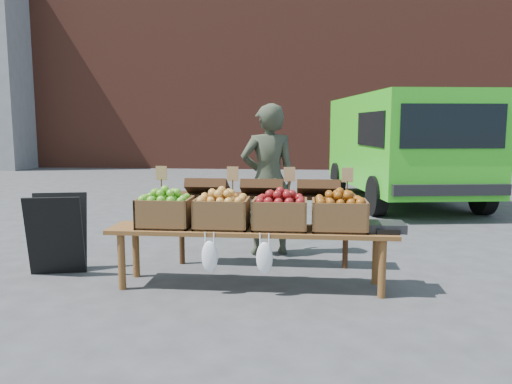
# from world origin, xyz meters

# --- Properties ---
(ground) EXTENTS (80.00, 80.00, 0.00)m
(ground) POSITION_xyz_m (0.00, 0.00, 0.00)
(ground) COLOR #404042
(brick_building) EXTENTS (24.00, 4.00, 10.00)m
(brick_building) POSITION_xyz_m (0.00, 15.00, 5.00)
(brick_building) COLOR brown
(brick_building) RESTS_ON ground
(delivery_van) EXTENTS (2.88, 5.00, 2.12)m
(delivery_van) POSITION_xyz_m (1.73, 5.67, 1.06)
(delivery_van) COLOR green
(delivery_van) RESTS_ON ground
(vendor) EXTENTS (0.74, 0.58, 1.79)m
(vendor) POSITION_xyz_m (-0.63, 1.34, 0.89)
(vendor) COLOR #343A2B
(vendor) RESTS_ON ground
(chalkboard_sign) EXTENTS (0.61, 0.43, 0.84)m
(chalkboard_sign) POSITION_xyz_m (-2.75, 0.33, 0.42)
(chalkboard_sign) COLOR black
(chalkboard_sign) RESTS_ON ground
(back_table) EXTENTS (2.10, 0.44, 1.04)m
(back_table) POSITION_xyz_m (-0.65, 0.81, 0.52)
(back_table) COLOR #361F10
(back_table) RESTS_ON ground
(display_bench) EXTENTS (2.70, 0.56, 0.57)m
(display_bench) POSITION_xyz_m (-0.70, 0.09, 0.28)
(display_bench) COLOR brown
(display_bench) RESTS_ON ground
(crate_golden_apples) EXTENTS (0.50, 0.40, 0.28)m
(crate_golden_apples) POSITION_xyz_m (-1.52, 0.09, 0.71)
(crate_golden_apples) COLOR #3B7A11
(crate_golden_apples) RESTS_ON display_bench
(crate_russet_pears) EXTENTS (0.50, 0.40, 0.28)m
(crate_russet_pears) POSITION_xyz_m (-0.97, 0.09, 0.71)
(crate_russet_pears) COLOR gold
(crate_russet_pears) RESTS_ON display_bench
(crate_red_apples) EXTENTS (0.50, 0.40, 0.28)m
(crate_red_apples) POSITION_xyz_m (-0.42, 0.09, 0.71)
(crate_red_apples) COLOR maroon
(crate_red_apples) RESTS_ON display_bench
(crate_green_apples) EXTENTS (0.50, 0.40, 0.28)m
(crate_green_apples) POSITION_xyz_m (0.13, 0.09, 0.71)
(crate_green_apples) COLOR brown
(crate_green_apples) RESTS_ON display_bench
(weighing_scale) EXTENTS (0.34, 0.30, 0.08)m
(weighing_scale) POSITION_xyz_m (0.55, 0.09, 0.61)
(weighing_scale) COLOR black
(weighing_scale) RESTS_ON display_bench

